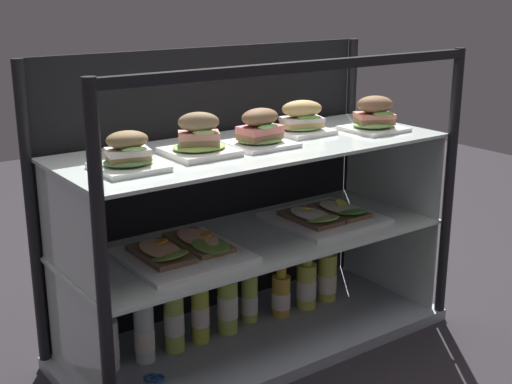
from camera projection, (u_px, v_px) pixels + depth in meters
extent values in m
cube|color=#262227|center=(256.00, 345.00, 2.32)|extent=(6.00, 6.00, 0.02)
cube|color=#979FAA|center=(256.00, 337.00, 2.31)|extent=(1.28, 0.52, 0.04)
cylinder|color=black|center=(102.00, 278.00, 1.64)|extent=(0.03, 0.03, 0.94)
cylinder|color=black|center=(449.00, 191.00, 2.34)|extent=(0.03, 0.03, 0.94)
cylinder|color=black|center=(33.00, 224.00, 2.02)|extent=(0.03, 0.03, 0.94)
cylinder|color=black|center=(349.00, 163.00, 2.72)|extent=(0.03, 0.03, 0.94)
cube|color=black|center=(309.00, 66.00, 1.86)|extent=(1.24, 0.03, 0.03)
cube|color=black|center=(212.00, 183.00, 2.37)|extent=(1.21, 0.01, 0.91)
cube|color=silver|center=(79.00, 340.00, 1.92)|extent=(0.01, 0.45, 0.32)
cube|color=silver|center=(387.00, 248.00, 2.59)|extent=(0.01, 0.45, 0.32)
cube|color=silver|center=(256.00, 239.00, 2.21)|extent=(1.23, 0.47, 0.01)
cube|color=silver|center=(70.00, 232.00, 1.83)|extent=(0.01, 0.45, 0.29)
cube|color=silver|center=(392.00, 166.00, 2.51)|extent=(0.01, 0.45, 0.29)
cube|color=silver|center=(256.00, 147.00, 2.13)|extent=(1.23, 0.47, 0.01)
cube|color=white|center=(129.00, 167.00, 1.83)|extent=(0.17, 0.17, 0.02)
ellipsoid|color=#618B47|center=(128.00, 161.00, 1.83)|extent=(0.13, 0.11, 0.02)
cube|color=olive|center=(128.00, 158.00, 1.82)|extent=(0.12, 0.10, 0.02)
cube|color=silver|center=(128.00, 152.00, 1.82)|extent=(0.12, 0.10, 0.02)
ellipsoid|color=#93C169|center=(133.00, 149.00, 1.79)|extent=(0.07, 0.04, 0.02)
ellipsoid|color=brown|center=(127.00, 140.00, 1.81)|extent=(0.13, 0.10, 0.05)
cube|color=white|center=(199.00, 152.00, 1.99)|extent=(0.18, 0.18, 0.02)
ellipsoid|color=#85B04A|center=(199.00, 147.00, 1.99)|extent=(0.16, 0.13, 0.01)
cube|color=#927550|center=(199.00, 142.00, 1.99)|extent=(0.13, 0.11, 0.02)
cube|color=tan|center=(199.00, 135.00, 1.98)|extent=(0.14, 0.12, 0.02)
ellipsoid|color=#94BB5F|center=(205.00, 132.00, 1.95)|extent=(0.07, 0.05, 0.01)
ellipsoid|color=brown|center=(199.00, 122.00, 1.97)|extent=(0.14, 0.12, 0.06)
cube|color=white|center=(259.00, 144.00, 2.11)|extent=(0.18, 0.18, 0.01)
ellipsoid|color=#74A955|center=(259.00, 140.00, 2.10)|extent=(0.14, 0.12, 0.01)
cube|color=#8F6744|center=(259.00, 136.00, 2.10)|extent=(0.13, 0.09, 0.02)
cube|color=#E17773|center=(259.00, 129.00, 2.09)|extent=(0.13, 0.10, 0.02)
ellipsoid|color=#7FC35D|center=(267.00, 127.00, 2.06)|extent=(0.08, 0.04, 0.01)
ellipsoid|color=brown|center=(259.00, 117.00, 2.08)|extent=(0.13, 0.10, 0.05)
cube|color=white|center=(302.00, 131.00, 2.29)|extent=(0.17, 0.17, 0.02)
ellipsoid|color=#78A655|center=(302.00, 127.00, 2.28)|extent=(0.14, 0.12, 0.01)
cube|color=#DDB36A|center=(302.00, 124.00, 2.28)|extent=(0.15, 0.12, 0.02)
cube|color=silver|center=(302.00, 119.00, 2.28)|extent=(0.15, 0.12, 0.01)
ellipsoid|color=#65993D|center=(309.00, 118.00, 2.24)|extent=(0.08, 0.05, 0.02)
ellipsoid|color=tan|center=(302.00, 109.00, 2.27)|extent=(0.15, 0.12, 0.06)
cube|color=white|center=(374.00, 129.00, 2.33)|extent=(0.18, 0.18, 0.01)
ellipsoid|color=#82BD5E|center=(374.00, 124.00, 2.33)|extent=(0.15, 0.13, 0.02)
cube|color=#8D6341|center=(374.00, 121.00, 2.32)|extent=(0.14, 0.13, 0.02)
cube|color=#E5826D|center=(374.00, 115.00, 2.32)|extent=(0.15, 0.13, 0.02)
ellipsoid|color=#6E9C47|center=(383.00, 114.00, 2.28)|extent=(0.08, 0.06, 0.02)
ellipsoid|color=brown|center=(375.00, 104.00, 2.31)|extent=(0.15, 0.13, 0.06)
cube|color=white|center=(183.00, 255.00, 2.04)|extent=(0.34, 0.32, 0.01)
cube|color=brown|center=(159.00, 254.00, 2.01)|extent=(0.12, 0.21, 0.02)
ellipsoid|color=#779F40|center=(170.00, 256.00, 1.96)|extent=(0.13, 0.13, 0.04)
ellipsoid|color=tan|center=(159.00, 248.00, 2.01)|extent=(0.10, 0.17, 0.02)
cylinder|color=orange|center=(162.00, 242.00, 2.03)|extent=(0.05, 0.05, 0.02)
cube|color=brown|center=(198.00, 242.00, 2.10)|extent=(0.12, 0.24, 0.01)
ellipsoid|color=olive|center=(211.00, 245.00, 2.04)|extent=(0.13, 0.14, 0.03)
ellipsoid|color=#E4AA86|center=(198.00, 237.00, 2.10)|extent=(0.10, 0.19, 0.02)
cylinder|color=orange|center=(206.00, 234.00, 2.09)|extent=(0.04, 0.04, 0.01)
cube|color=white|center=(323.00, 218.00, 2.37)|extent=(0.34, 0.32, 0.01)
cube|color=brown|center=(310.00, 218.00, 2.33)|extent=(0.12, 0.22, 0.01)
ellipsoid|color=#A0C160|center=(323.00, 219.00, 2.27)|extent=(0.11, 0.12, 0.04)
ellipsoid|color=white|center=(310.00, 214.00, 2.32)|extent=(0.10, 0.17, 0.01)
cylinder|color=yellow|center=(306.00, 209.00, 2.34)|extent=(0.05, 0.05, 0.02)
cube|color=brown|center=(338.00, 211.00, 2.40)|extent=(0.12, 0.21, 0.01)
ellipsoid|color=#509643|center=(351.00, 212.00, 2.35)|extent=(0.12, 0.12, 0.04)
ellipsoid|color=#F2E7C6|center=(339.00, 207.00, 2.40)|extent=(0.10, 0.17, 0.01)
cylinder|color=#F0DF47|center=(342.00, 204.00, 2.40)|extent=(0.05, 0.05, 0.02)
cylinder|color=white|center=(108.00, 345.00, 2.06)|extent=(0.06, 0.06, 0.15)
cylinder|color=white|center=(108.00, 349.00, 2.07)|extent=(0.07, 0.07, 0.06)
cylinder|color=white|center=(106.00, 313.00, 2.03)|extent=(0.04, 0.04, 0.05)
cylinder|color=black|center=(105.00, 303.00, 2.02)|extent=(0.04, 0.04, 0.02)
cylinder|color=white|center=(144.00, 331.00, 2.10)|extent=(0.06, 0.06, 0.20)
cylinder|color=white|center=(145.00, 339.00, 2.11)|extent=(0.06, 0.06, 0.07)
cylinder|color=silver|center=(142.00, 294.00, 2.07)|extent=(0.03, 0.03, 0.04)
cylinder|color=black|center=(142.00, 287.00, 2.06)|extent=(0.03, 0.03, 0.01)
cylinder|color=#B1D152|center=(174.00, 323.00, 2.16)|extent=(0.06, 0.06, 0.19)
cylinder|color=silver|center=(174.00, 323.00, 2.16)|extent=(0.06, 0.06, 0.07)
cylinder|color=#BFD342|center=(173.00, 289.00, 2.13)|extent=(0.04, 0.04, 0.04)
cylinder|color=#2B76B5|center=(173.00, 281.00, 2.12)|extent=(0.04, 0.04, 0.01)
cylinder|color=#C1CB43|center=(200.00, 313.00, 2.22)|extent=(0.06, 0.06, 0.20)
cylinder|color=silver|center=(200.00, 316.00, 2.22)|extent=(0.06, 0.06, 0.06)
cylinder|color=#B2D945|center=(199.00, 279.00, 2.18)|extent=(0.03, 0.03, 0.04)
cylinder|color=black|center=(199.00, 272.00, 2.18)|extent=(0.03, 0.03, 0.01)
cylinder|color=#B1D352|center=(228.00, 306.00, 2.28)|extent=(0.07, 0.07, 0.18)
cylinder|color=white|center=(228.00, 306.00, 2.28)|extent=(0.07, 0.07, 0.08)
cylinder|color=#B5CD42|center=(227.00, 276.00, 2.25)|extent=(0.04, 0.04, 0.03)
cylinder|color=black|center=(227.00, 269.00, 2.24)|extent=(0.04, 0.04, 0.02)
cylinder|color=#B1D14D|center=(249.00, 298.00, 2.36)|extent=(0.06, 0.06, 0.16)
cylinder|color=silver|center=(249.00, 304.00, 2.37)|extent=(0.06, 0.06, 0.06)
cylinder|color=#BACE4E|center=(249.00, 271.00, 2.34)|extent=(0.03, 0.03, 0.03)
cylinder|color=black|center=(249.00, 264.00, 2.33)|extent=(0.03, 0.03, 0.01)
cylinder|color=gold|center=(281.00, 296.00, 2.41)|extent=(0.06, 0.06, 0.14)
cylinder|color=white|center=(281.00, 300.00, 2.41)|extent=(0.06, 0.06, 0.06)
cylinder|color=gold|center=(281.00, 272.00, 2.38)|extent=(0.03, 0.03, 0.04)
cylinder|color=gold|center=(281.00, 264.00, 2.37)|extent=(0.04, 0.04, 0.02)
cylinder|color=#C0CF4E|center=(306.00, 286.00, 2.46)|extent=(0.07, 0.07, 0.16)
cylinder|color=white|center=(306.00, 289.00, 2.46)|extent=(0.07, 0.07, 0.07)
cylinder|color=#B5C74A|center=(307.00, 260.00, 2.43)|extent=(0.04, 0.04, 0.03)
cylinder|color=silver|center=(307.00, 254.00, 2.43)|extent=(0.04, 0.04, 0.01)
cylinder|color=#C0CE4D|center=(327.00, 277.00, 2.52)|extent=(0.07, 0.07, 0.17)
cylinder|color=white|center=(327.00, 283.00, 2.53)|extent=(0.07, 0.07, 0.07)
cylinder|color=#B3CE4F|center=(328.00, 248.00, 2.49)|extent=(0.03, 0.03, 0.04)
cylinder|color=silver|center=(328.00, 241.00, 2.48)|extent=(0.04, 0.04, 0.01)
torus|color=#2250A0|center=(151.00, 378.00, 2.03)|extent=(0.06, 0.06, 0.01)
torus|color=#23529F|center=(158.00, 378.00, 2.02)|extent=(0.06, 0.06, 0.01)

